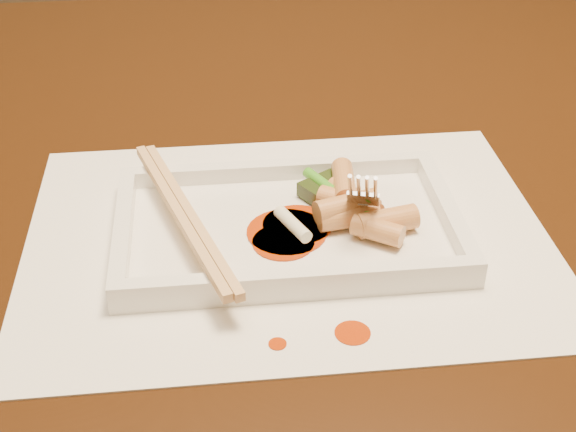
{
  "coord_description": "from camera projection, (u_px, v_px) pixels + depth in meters",
  "views": [
    {
      "loc": [
        -0.03,
        -0.62,
        1.11
      ],
      "look_at": [
        0.02,
        -0.12,
        0.77
      ],
      "focal_mm": 50.0,
      "sensor_mm": 36.0,
      "label": 1
    }
  ],
  "objects": [
    {
      "name": "fork",
      "position": [
        379.0,
        125.0,
        0.59
      ],
      "size": [
        0.09,
        0.1,
        0.14
      ],
      "primitive_type": null,
      "color": "silver",
      "rests_on": "plate_base"
    },
    {
      "name": "rice_cake_0",
      "position": [
        354.0,
        200.0,
        0.63
      ],
      "size": [
        0.04,
        0.05,
        0.02
      ],
      "primitive_type": "cylinder",
      "rotation": [
        1.57,
        0.0,
        0.53
      ],
      "color": "tan",
      "rests_on": "plate_base"
    },
    {
      "name": "rice_cake_6",
      "position": [
        387.0,
        221.0,
        0.6
      ],
      "size": [
        0.05,
        0.03,
        0.02
      ],
      "primitive_type": "cylinder",
      "rotation": [
        1.57,
        0.0,
        1.78
      ],
      "color": "tan",
      "rests_on": "plate_base"
    },
    {
      "name": "chopstick_a",
      "position": [
        179.0,
        214.0,
        0.6
      ],
      "size": [
        0.07,
        0.21,
        0.01
      ],
      "primitive_type": "cube",
      "rotation": [
        0.0,
        0.0,
        0.31
      ],
      "color": "tan",
      "rests_on": "plate_rim_near"
    },
    {
      "name": "sauce_blob_1",
      "position": [
        283.0,
        242.0,
        0.6
      ],
      "size": [
        0.05,
        0.05,
        0.0
      ],
      "primitive_type": "cylinder",
      "color": "#AF3105",
      "rests_on": "plate_base"
    },
    {
      "name": "chopstick_b",
      "position": [
        189.0,
        214.0,
        0.6
      ],
      "size": [
        0.07,
        0.21,
        0.01
      ],
      "primitive_type": "cube",
      "rotation": [
        0.0,
        0.0,
        0.31
      ],
      "color": "tan",
      "rests_on": "plate_rim_near"
    },
    {
      "name": "plate_rim_right",
      "position": [
        447.0,
        209.0,
        0.62
      ],
      "size": [
        0.01,
        0.14,
        0.01
      ],
      "primitive_type": "cube",
      "color": "white",
      "rests_on": "plate_base"
    },
    {
      "name": "placemat",
      "position": [
        288.0,
        236.0,
        0.62
      ],
      "size": [
        0.4,
        0.3,
        0.0
      ],
      "primitive_type": "cube",
      "color": "white",
      "rests_on": "table"
    },
    {
      "name": "rice_cake_3",
      "position": [
        349.0,
        203.0,
        0.62
      ],
      "size": [
        0.05,
        0.04,
        0.02
      ],
      "primitive_type": "cylinder",
      "rotation": [
        1.57,
        0.0,
        0.98
      ],
      "color": "tan",
      "rests_on": "plate_base"
    },
    {
      "name": "rice_cake_2",
      "position": [
        344.0,
        182.0,
        0.64
      ],
      "size": [
        0.02,
        0.05,
        0.02
      ],
      "primitive_type": "cylinder",
      "rotation": [
        1.57,
        0.0,
        3.05
      ],
      "color": "tan",
      "rests_on": "plate_base"
    },
    {
      "name": "sauce_splatter_a",
      "position": [
        353.0,
        333.0,
        0.53
      ],
      "size": [
        0.02,
        0.02,
        0.0
      ],
      "primitive_type": "cylinder",
      "color": "#AF3105",
      "rests_on": "placemat"
    },
    {
      "name": "veg_piece",
      "position": [
        326.0,
        188.0,
        0.64
      ],
      "size": [
        0.05,
        0.04,
        0.01
      ],
      "primitive_type": "cube",
      "rotation": [
        0.0,
        0.0,
        0.58
      ],
      "color": "black",
      "rests_on": "plate_base"
    },
    {
      "name": "sauce_blob_2",
      "position": [
        297.0,
        225.0,
        0.61
      ],
      "size": [
        0.05,
        0.05,
        0.0
      ],
      "primitive_type": "cylinder",
      "color": "#AF3105",
      "rests_on": "plate_base"
    },
    {
      "name": "table",
      "position": [
        252.0,
        251.0,
        0.77
      ],
      "size": [
        1.4,
        0.9,
        0.75
      ],
      "color": "black",
      "rests_on": "ground"
    },
    {
      "name": "rice_cake_5",
      "position": [
        346.0,
        206.0,
        0.61
      ],
      "size": [
        0.05,
        0.03,
        0.02
      ],
      "primitive_type": "cylinder",
      "rotation": [
        1.57,
        0.0,
        1.86
      ],
      "color": "tan",
      "rests_on": "plate_base"
    },
    {
      "name": "plate_base",
      "position": [
        288.0,
        231.0,
        0.62
      ],
      "size": [
        0.26,
        0.16,
        0.01
      ],
      "primitive_type": "cube",
      "color": "white",
      "rests_on": "placemat"
    },
    {
      "name": "sauce_splatter_b",
      "position": [
        278.0,
        344.0,
        0.52
      ],
      "size": [
        0.01,
        0.01,
        0.0
      ],
      "primitive_type": "cylinder",
      "color": "#AF3105",
      "rests_on": "placemat"
    },
    {
      "name": "sauce_blob_0",
      "position": [
        287.0,
        232.0,
        0.61
      ],
      "size": [
        0.06,
        0.06,
        0.0
      ],
      "primitive_type": "cylinder",
      "color": "#AF3105",
      "rests_on": "plate_base"
    },
    {
      "name": "rice_cake_1",
      "position": [
        348.0,
        216.0,
        0.61
      ],
      "size": [
        0.05,
        0.03,
        0.02
      ],
      "primitive_type": "cylinder",
      "rotation": [
        1.57,
        0.0,
        1.71
      ],
      "color": "tan",
      "rests_on": "plate_base"
    },
    {
      "name": "plate_rim_far",
      "position": [
        278.0,
        170.0,
        0.67
      ],
      "size": [
        0.26,
        0.01,
        0.01
      ],
      "primitive_type": "cube",
      "color": "white",
      "rests_on": "plate_base"
    },
    {
      "name": "scallion_green",
      "position": [
        339.0,
        195.0,
        0.63
      ],
      "size": [
        0.05,
        0.08,
        0.01
      ],
      "primitive_type": "cylinder",
      "rotation": [
        1.57,
        0.0,
        0.49
      ],
      "color": "#318B16",
      "rests_on": "plate_base"
    },
    {
      "name": "plate_rim_left",
      "position": [
        123.0,
        229.0,
        0.6
      ],
      "size": [
        0.01,
        0.14,
        0.01
      ],
      "primitive_type": "cube",
      "color": "white",
      "rests_on": "plate_base"
    },
    {
      "name": "plate_rim_near",
      "position": [
        300.0,
        280.0,
        0.55
      ],
      "size": [
        0.26,
        0.01,
        0.01
      ],
      "primitive_type": "cube",
      "color": "white",
      "rests_on": "plate_base"
    },
    {
      "name": "rice_cake_4",
      "position": [
        378.0,
        230.0,
        0.59
      ],
      "size": [
        0.04,
        0.04,
        0.02
      ],
      "primitive_type": "cylinder",
      "rotation": [
        1.57,
        0.0,
        0.99
      ],
      "color": "tan",
      "rests_on": "plate_base"
    },
    {
      "name": "scallion_white",
      "position": [
        293.0,
        224.0,
        0.59
      ],
      "size": [
        0.03,
        0.04,
        0.01
      ],
      "primitive_type": "cylinder",
      "rotation": [
        1.57,
        0.0,
        0.42
      ],
      "color": "#EAEACC",
      "rests_on": "plate_base"
    }
  ]
}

